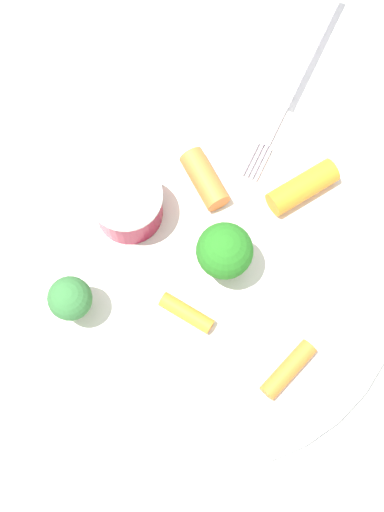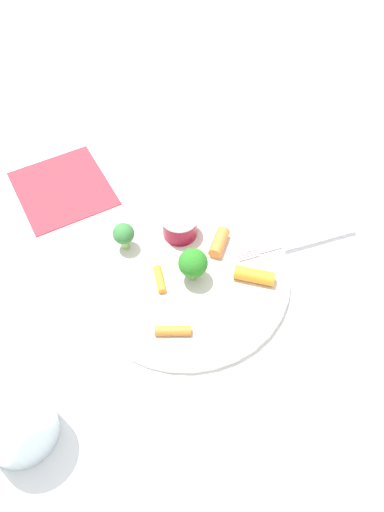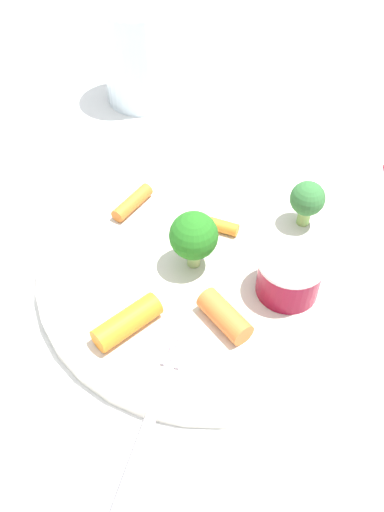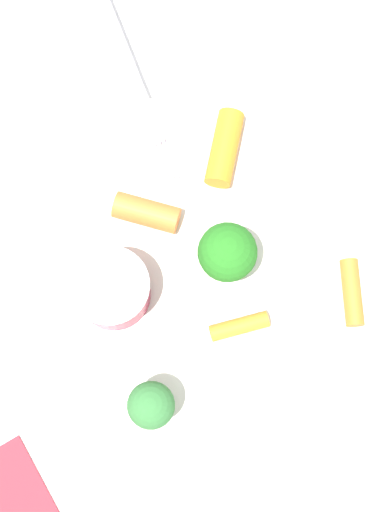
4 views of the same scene
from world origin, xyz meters
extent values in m
plane|color=white|center=(0.00, 0.00, 0.00)|extent=(2.40, 2.40, 0.00)
cylinder|color=silver|center=(0.00, 0.00, 0.01)|extent=(0.27, 0.27, 0.01)
cylinder|color=maroon|center=(0.05, -0.04, 0.03)|extent=(0.05, 0.05, 0.03)
cylinder|color=silver|center=(0.05, -0.04, 0.04)|extent=(0.05, 0.05, 0.00)
cylinder|color=#89BB5C|center=(0.09, 0.02, 0.02)|extent=(0.01, 0.01, 0.02)
sphere|color=#347237|center=(0.09, 0.02, 0.04)|extent=(0.03, 0.03, 0.03)
cylinder|color=#91B065|center=(-0.01, 0.00, 0.02)|extent=(0.01, 0.01, 0.02)
sphere|color=#25721F|center=(-0.01, 0.00, 0.04)|extent=(0.04, 0.04, 0.04)
cylinder|color=orange|center=(-0.05, 0.08, 0.02)|extent=(0.04, 0.04, 0.01)
cylinder|color=orange|center=(-0.07, -0.05, 0.02)|extent=(0.05, 0.04, 0.02)
cylinder|color=orange|center=(-0.01, -0.06, 0.02)|extent=(0.03, 0.05, 0.02)
cylinder|color=orange|center=(0.02, 0.03, 0.02)|extent=(0.04, 0.03, 0.01)
cube|color=#BEAFC1|center=(-0.09, -0.15, 0.01)|extent=(0.08, 0.13, 0.00)
cube|color=#BEAFC1|center=(-0.05, -0.07, 0.01)|extent=(0.02, 0.03, 0.00)
cube|color=#BEAFC1|center=(-0.05, -0.07, 0.01)|extent=(0.02, 0.03, 0.00)
cube|color=#BEAFC1|center=(-0.04, -0.07, 0.01)|extent=(0.02, 0.03, 0.00)
cube|color=#BEAFC1|center=(-0.04, -0.08, 0.01)|extent=(0.02, 0.03, 0.00)
camera|label=1|loc=(0.02, 0.13, 0.45)|focal=47.29mm
camera|label=2|loc=(-0.25, 0.28, 0.55)|focal=35.73mm
camera|label=3|loc=(-0.08, -0.27, 0.33)|focal=38.20mm
camera|label=4|loc=(0.09, 0.05, 0.48)|focal=52.49mm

